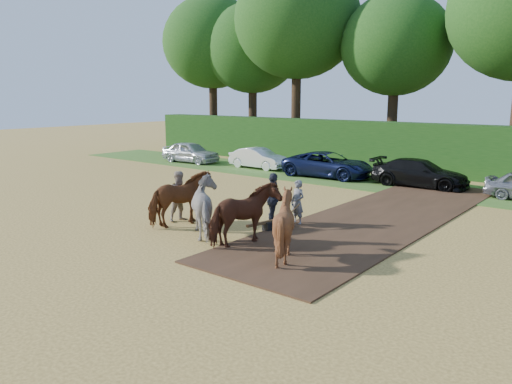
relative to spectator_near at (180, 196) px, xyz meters
The scene contains 9 objects.
ground 4.62m from the spectator_near, 24.46° to the right, with size 120.00×120.00×0.00m, color gold.
earth_strip 7.66m from the spectator_near, 42.39° to the left, with size 4.50×17.00×0.05m, color #472D1C.
grass_verge 12.84m from the spectator_near, 71.25° to the left, with size 50.00×5.00×0.03m, color #38601E.
hedgerow 17.14m from the spectator_near, 76.09° to the left, with size 46.00×1.60×3.00m, color #14380F.
spectator_near is the anchor object (origin of this frame).
spectator_far 3.47m from the spectator_near, 27.19° to the left, with size 1.13×0.47×1.92m, color #262933.
plough_team 3.15m from the spectator_near, 13.56° to the right, with size 6.73×4.69×1.96m.
parked_cars 12.87m from the spectator_near, 70.87° to the left, with size 35.99×2.96×1.46m.
treeline 21.52m from the spectator_near, 83.02° to the left, with size 48.70×10.60×14.21m.
Camera 1 is at (9.37, -10.49, 4.63)m, focal length 35.00 mm.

